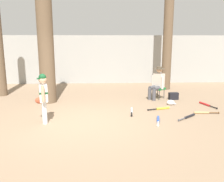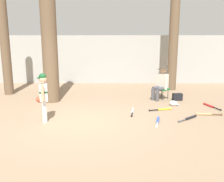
# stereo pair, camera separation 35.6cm
# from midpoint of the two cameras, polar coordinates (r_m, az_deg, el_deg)

# --- Properties ---
(ground_plane) EXTENTS (60.00, 60.00, 0.00)m
(ground_plane) POSITION_cam_midpoint_polar(r_m,az_deg,el_deg) (6.37, -5.43, -7.48)
(ground_plane) COLOR #897056
(concrete_back_wall) EXTENTS (18.00, 0.36, 2.42)m
(concrete_back_wall) POSITION_cam_midpoint_polar(r_m,az_deg,el_deg) (12.30, -2.56, 7.64)
(concrete_back_wall) COLOR #9E9E99
(concrete_back_wall) RESTS_ON ground
(tree_near_player) EXTENTS (0.75, 0.75, 5.24)m
(tree_near_player) POSITION_cam_midpoint_polar(r_m,az_deg,el_deg) (8.47, -13.77, 12.53)
(tree_near_player) COLOR brown
(tree_near_player) RESTS_ON ground
(tree_behind_spectator) EXTENTS (0.64, 0.64, 5.79)m
(tree_behind_spectator) POSITION_cam_midpoint_polar(r_m,az_deg,el_deg) (10.77, 15.69, 13.80)
(tree_behind_spectator) COLOR brown
(tree_behind_spectator) RESTS_ON ground
(young_ballplayer) EXTENTS (0.43, 0.57, 1.31)m
(young_ballplayer) POSITION_cam_midpoint_polar(r_m,az_deg,el_deg) (6.42, -14.78, -0.78)
(young_ballplayer) COLOR white
(young_ballplayer) RESTS_ON ground
(folding_stool) EXTENTS (0.56, 0.56, 0.41)m
(folding_stool) POSITION_cam_midpoint_polar(r_m,az_deg,el_deg) (9.00, 13.18, 0.37)
(folding_stool) COLOR #196B2D
(folding_stool) RESTS_ON ground
(seated_spectator) EXTENTS (0.64, 0.61, 1.20)m
(seated_spectator) POSITION_cam_midpoint_polar(r_m,az_deg,el_deg) (8.87, 12.87, 2.03)
(seated_spectator) COLOR #47474C
(seated_spectator) RESTS_ON ground
(handbag_beside_stool) EXTENTS (0.36, 0.21, 0.26)m
(handbag_beside_stool) POSITION_cam_midpoint_polar(r_m,az_deg,el_deg) (8.97, 16.62, -1.38)
(handbag_beside_stool) COLOR black
(handbag_beside_stool) RESTS_ON ground
(tree_far_left) EXTENTS (0.48, 0.48, 4.93)m
(tree_far_left) POSITION_cam_midpoint_polar(r_m,az_deg,el_deg) (10.27, -23.65, 11.60)
(tree_far_left) COLOR brown
(tree_far_left) RESTS_ON ground
(bat_black_composite) EXTENTS (0.66, 0.55, 0.07)m
(bat_black_composite) POSITION_cam_midpoint_polar(r_m,az_deg,el_deg) (6.97, 19.63, -6.15)
(bat_black_composite) COLOR black
(bat_black_composite) RESTS_ON ground
(bat_red_barrel) EXTENTS (0.29, 0.81, 0.07)m
(bat_red_barrel) POSITION_cam_midpoint_polar(r_m,az_deg,el_deg) (8.49, 23.71, -3.31)
(bat_red_barrel) COLOR red
(bat_red_barrel) RESTS_ON ground
(bat_yellow_trainer) EXTENTS (0.75, 0.28, 0.07)m
(bat_yellow_trainer) POSITION_cam_midpoint_polar(r_m,az_deg,el_deg) (7.60, 13.54, -4.31)
(bat_yellow_trainer) COLOR yellow
(bat_yellow_trainer) RESTS_ON ground
(bat_blue_youth) EXTENTS (0.23, 0.72, 0.07)m
(bat_blue_youth) POSITION_cam_midpoint_polar(r_m,az_deg,el_deg) (6.50, 12.55, -7.02)
(bat_blue_youth) COLOR #2347AD
(bat_blue_youth) RESTS_ON ground
(bat_wood_tan) EXTENTS (0.74, 0.12, 0.07)m
(bat_wood_tan) POSITION_cam_midpoint_polar(r_m,az_deg,el_deg) (7.49, 23.00, -5.18)
(bat_wood_tan) COLOR tan
(bat_wood_tan) RESTS_ON ground
(bat_aluminum_silver) EXTENTS (0.16, 0.78, 0.07)m
(bat_aluminum_silver) POSITION_cam_midpoint_polar(r_m,az_deg,el_deg) (7.23, 6.40, -4.87)
(bat_aluminum_silver) COLOR #B7BCC6
(bat_aluminum_silver) RESTS_ON ground
(batting_helmet_white) EXTENTS (0.31, 0.24, 0.18)m
(batting_helmet_white) POSITION_cam_midpoint_polar(r_m,az_deg,el_deg) (8.22, 15.88, -2.90)
(batting_helmet_white) COLOR silver
(batting_helmet_white) RESTS_ON ground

